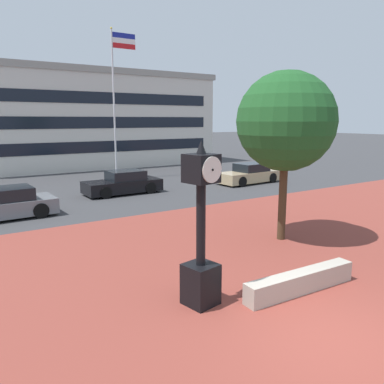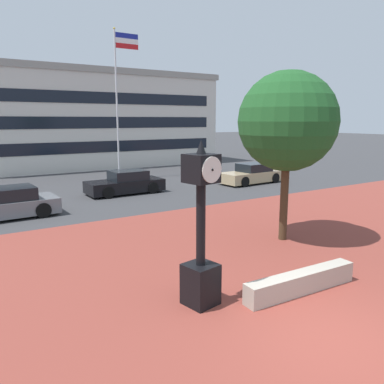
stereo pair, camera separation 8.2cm
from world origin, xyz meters
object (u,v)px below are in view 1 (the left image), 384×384
Objects in this scene: plaza_tree at (287,124)px; civic_building at (83,119)px; flagpole_primary at (116,92)px; car_street_distant at (5,205)px; car_street_far at (123,183)px; street_clock at (201,239)px; car_street_near at (249,174)px.

civic_building is (1.29, 26.15, 0.18)m from plaza_tree.
car_street_distant is at bearing -136.67° from flagpole_primary.
car_street_far is 0.42× the size of flagpole_primary.
plaza_tree is 1.33× the size of car_street_far.
flagpole_primary is 0.45× the size of civic_building.
civic_building is (6.48, 28.69, 2.60)m from street_clock.
street_clock reaches higher than car_street_near.
plaza_tree is at bearing 141.00° from car_street_near.
car_street_near is (6.91, 9.61, -3.35)m from plaza_tree.
civic_building is at bearing -29.33° from car_street_distant.
flagpole_primary is at bearing -20.66° from car_street_far.
car_street_near is 1.06× the size of car_street_far.
street_clock is 29.53m from civic_building.
street_clock reaches higher than car_street_far.
civic_building is (0.77, 10.12, -1.81)m from flagpole_primary.
car_street_far is 6.74m from car_street_distant.
car_street_far is 1.03× the size of car_street_distant.
plaza_tree is 0.56× the size of flagpole_primary.
street_clock is 0.65× the size of plaza_tree.
flagpole_primary is (0.52, 16.03, 1.99)m from plaza_tree.
car_street_near is at bearing 54.29° from plaza_tree.
street_clock is at bearing -102.73° from civic_building.
car_street_near is 1.09× the size of car_street_distant.
car_street_far is 0.19× the size of civic_building.
car_street_near is at bearing -71.24° from civic_building.
car_street_far is 16.13m from civic_building.
car_street_far is at bearing 63.76° from street_clock.
plaza_tree reaches higher than car_street_near.
flagpole_primary is at bearing 88.14° from plaza_tree.
street_clock is 11.12m from car_street_distant.
flagpole_primary reaches higher than car_street_far.
flagpole_primary reaches higher than car_street_distant.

